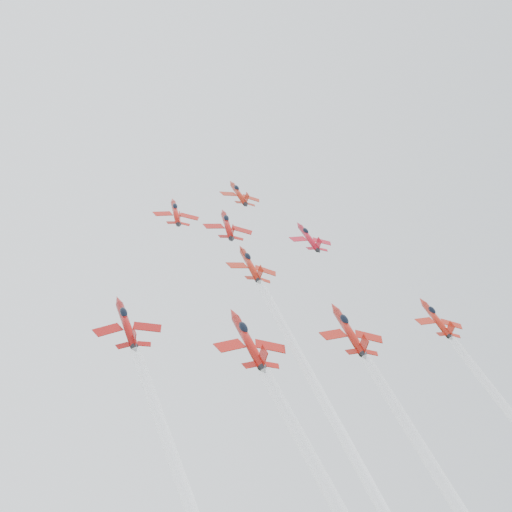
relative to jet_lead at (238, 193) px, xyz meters
name	(u,v)px	position (x,y,z in m)	size (l,w,h in m)	color
jet_lead	(238,193)	(0.00, 0.00, 0.00)	(8.70, 10.50, 8.57)	#A4200F
jet_row2_left	(176,212)	(-14.96, -8.83, -7.21)	(8.43, 10.17, 8.30)	#B11810
jet_row2_center	(227,225)	(-6.05, -11.58, -9.44)	(9.19, 11.09, 9.05)	#A4140F
jet_row2_right	(308,237)	(9.17, -13.46, -10.99)	(8.50, 10.26, 8.37)	#B11022
jet_center	(349,457)	(-5.54, -56.41, -46.11)	(8.99, 76.66, 62.87)	#A7200F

